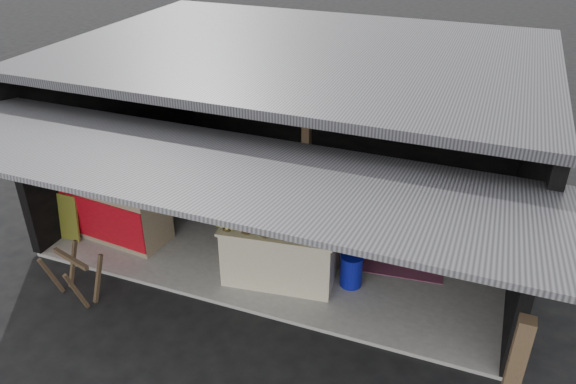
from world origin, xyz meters
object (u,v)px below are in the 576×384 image
at_px(sawhorse, 74,272).
at_px(plastic_chair, 412,225).
at_px(neighbor_stall, 118,208).
at_px(water_barrel, 351,271).
at_px(white_crate, 309,215).
at_px(banana_table, 282,249).

height_order(sawhorse, plastic_chair, plastic_chair).
bearing_deg(neighbor_stall, sawhorse, -71.95).
xyz_separation_m(neighbor_stall, water_barrel, (3.88, 0.12, -0.27)).
xyz_separation_m(sawhorse, water_barrel, (3.53, 1.62, -0.15)).
relative_size(white_crate, plastic_chair, 1.19).
distance_m(neighbor_stall, water_barrel, 3.89).
xyz_separation_m(sawhorse, plastic_chair, (4.16, 2.81, 0.08)).
bearing_deg(sawhorse, banana_table, 45.58).
bearing_deg(water_barrel, banana_table, -172.09).
bearing_deg(white_crate, plastic_chair, 9.32).
relative_size(water_barrel, plastic_chair, 0.59).
height_order(banana_table, water_barrel, banana_table).
height_order(water_barrel, plastic_chair, plastic_chair).
height_order(white_crate, neighbor_stall, neighbor_stall).
bearing_deg(banana_table, plastic_chair, 31.25).
height_order(white_crate, sawhorse, white_crate).
relative_size(banana_table, neighbor_stall, 1.04).
bearing_deg(sawhorse, white_crate, 58.95).
height_order(neighbor_stall, plastic_chair, neighbor_stall).
bearing_deg(neighbor_stall, plastic_chair, 21.23).
bearing_deg(white_crate, banana_table, -96.31).
distance_m(white_crate, water_barrel, 1.30).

